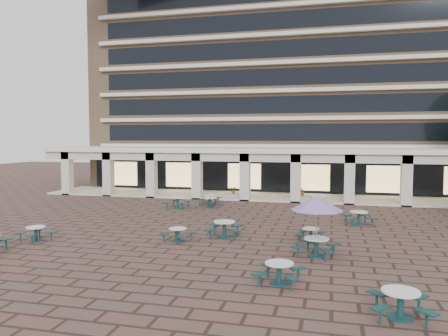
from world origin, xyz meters
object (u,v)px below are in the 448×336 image
(picnic_table_2, at_px, (279,271))
(planter_right, at_px, (302,196))
(picnic_table_0, at_px, (36,232))
(picnic_table_1, at_px, (178,233))
(planter_left, at_px, (234,194))

(picnic_table_2, height_order, planter_right, planter_right)
(picnic_table_0, bearing_deg, planter_right, 75.81)
(picnic_table_1, distance_m, picnic_table_2, 7.83)
(picnic_table_1, bearing_deg, picnic_table_0, -150.31)
(picnic_table_0, relative_size, picnic_table_1, 1.09)
(picnic_table_0, relative_size, picnic_table_2, 1.02)
(picnic_table_1, bearing_deg, planter_right, 88.19)
(picnic_table_0, height_order, planter_right, planter_right)
(picnic_table_2, height_order, planter_left, planter_left)
(picnic_table_1, xyz_separation_m, planter_right, (5.28, 15.56, 0.09))
(picnic_table_1, xyz_separation_m, planter_left, (-0.56, 15.56, 0.01))
(planter_left, distance_m, planter_right, 5.84)
(picnic_table_1, relative_size, planter_right, 1.21)
(planter_left, relative_size, planter_right, 1.00)
(picnic_table_1, distance_m, planter_right, 16.43)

